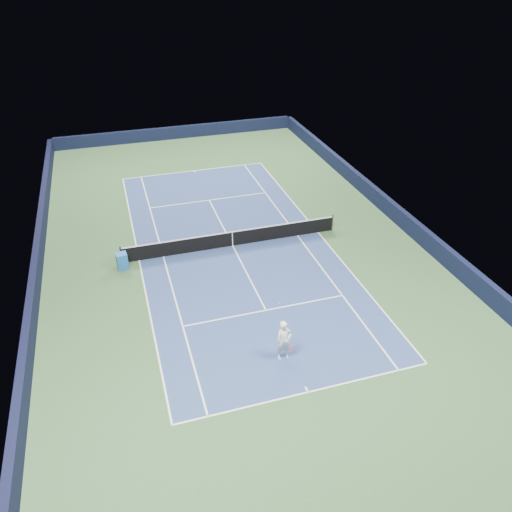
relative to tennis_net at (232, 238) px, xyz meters
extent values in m
plane|color=#30532D|center=(0.00, 0.00, -0.50)|extent=(40.00, 40.00, 0.00)
cube|color=black|center=(0.00, 19.82, 0.05)|extent=(22.00, 0.35, 1.10)
cube|color=black|center=(10.82, 0.00, 0.05)|extent=(0.35, 40.00, 1.10)
cube|color=black|center=(-10.82, 0.00, 0.05)|extent=(0.35, 40.00, 1.10)
cube|color=navy|center=(0.00, 0.00, -0.50)|extent=(10.97, 23.77, 0.01)
cube|color=white|center=(0.00, 11.88, -0.50)|extent=(10.97, 0.08, 0.00)
cube|color=white|center=(0.00, -11.88, -0.50)|extent=(10.97, 0.08, 0.00)
cube|color=white|center=(5.49, 0.00, -0.50)|extent=(0.08, 23.77, 0.00)
cube|color=white|center=(-5.49, 0.00, -0.50)|extent=(0.08, 23.77, 0.00)
cube|color=white|center=(4.12, 0.00, -0.50)|extent=(0.08, 23.77, 0.00)
cube|color=white|center=(-4.12, 0.00, -0.50)|extent=(0.08, 23.77, 0.00)
cube|color=white|center=(0.00, 6.40, -0.50)|extent=(8.23, 0.08, 0.00)
cube|color=white|center=(0.00, -6.40, -0.50)|extent=(8.23, 0.08, 0.00)
cube|color=white|center=(0.00, 0.00, -0.50)|extent=(0.08, 12.80, 0.00)
cube|color=white|center=(0.00, 11.73, -0.50)|extent=(0.08, 0.30, 0.00)
cube|color=white|center=(0.00, -11.73, -0.50)|extent=(0.08, 0.30, 0.00)
cylinder|color=black|center=(-6.40, 0.00, 0.03)|extent=(0.10, 0.10, 1.07)
cylinder|color=black|center=(6.40, 0.00, 0.03)|extent=(0.10, 0.10, 1.07)
cube|color=black|center=(0.00, 0.00, -0.05)|extent=(12.80, 0.03, 0.91)
cube|color=white|center=(0.00, 0.00, 0.44)|extent=(12.80, 0.04, 0.06)
cube|color=white|center=(0.00, 0.00, -0.05)|extent=(0.05, 0.04, 0.91)
cube|color=#1D5DB0|center=(-6.40, -0.55, -0.03)|extent=(0.64, 0.59, 0.95)
cube|color=white|center=(-6.11, -0.55, -0.05)|extent=(0.05, 0.42, 0.42)
imported|color=white|center=(-0.28, -9.71, 0.47)|extent=(0.75, 0.53, 1.94)
cylinder|color=pink|center=(0.04, -9.76, 0.20)|extent=(0.03, 0.03, 0.32)
cylinder|color=black|center=(0.04, -9.76, -0.04)|extent=(0.32, 0.03, 0.32)
cylinder|color=#C5809D|center=(0.04, -9.76, -0.04)|extent=(0.34, 0.03, 0.34)
sphere|color=gold|center=(-0.18, -8.71, 1.71)|extent=(0.07, 0.07, 0.07)
camera|label=1|loc=(-6.10, -24.61, 14.87)|focal=35.00mm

